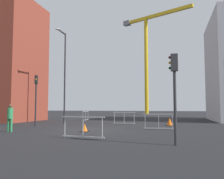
{
  "coord_description": "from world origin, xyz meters",
  "views": [
    {
      "loc": [
        5.53,
        -15.25,
        1.53
      ],
      "look_at": [
        0.0,
        6.07,
        3.16
      ],
      "focal_mm": 38.17,
      "sensor_mm": 36.0,
      "label": 1
    }
  ],
  "objects_px": {
    "pedestrian_walking": "(10,116)",
    "traffic_cone_striped": "(170,122)",
    "traffic_light_island": "(174,83)",
    "streetlamp_tall": "(64,70)",
    "construction_crane": "(148,48)",
    "traffic_light_crosswalk": "(36,92)",
    "traffic_cone_orange": "(85,128)"
  },
  "relations": [
    {
      "from": "traffic_light_island",
      "to": "pedestrian_walking",
      "type": "relative_size",
      "value": 2.16
    },
    {
      "from": "traffic_light_island",
      "to": "construction_crane",
      "type": "bearing_deg",
      "value": 97.17
    },
    {
      "from": "pedestrian_walking",
      "to": "traffic_cone_orange",
      "type": "bearing_deg",
      "value": 16.27
    },
    {
      "from": "traffic_cone_orange",
      "to": "streetlamp_tall",
      "type": "bearing_deg",
      "value": 125.33
    },
    {
      "from": "pedestrian_walking",
      "to": "traffic_cone_striped",
      "type": "height_order",
      "value": "pedestrian_walking"
    },
    {
      "from": "streetlamp_tall",
      "to": "traffic_cone_striped",
      "type": "xyz_separation_m",
      "value": [
        9.78,
        -0.35,
        -4.75
      ]
    },
    {
      "from": "construction_crane",
      "to": "streetlamp_tall",
      "type": "distance_m",
      "value": 37.66
    },
    {
      "from": "construction_crane",
      "to": "traffic_light_island",
      "type": "height_order",
      "value": "construction_crane"
    },
    {
      "from": "traffic_light_island",
      "to": "traffic_cone_striped",
      "type": "xyz_separation_m",
      "value": [
        -0.4,
        10.43,
        -2.19
      ]
    },
    {
      "from": "traffic_light_crosswalk",
      "to": "traffic_cone_orange",
      "type": "height_order",
      "value": "traffic_light_crosswalk"
    },
    {
      "from": "streetlamp_tall",
      "to": "traffic_light_island",
      "type": "height_order",
      "value": "streetlamp_tall"
    },
    {
      "from": "traffic_light_island",
      "to": "traffic_cone_orange",
      "type": "height_order",
      "value": "traffic_light_island"
    },
    {
      "from": "traffic_light_crosswalk",
      "to": "traffic_light_island",
      "type": "relative_size",
      "value": 1.12
    },
    {
      "from": "streetlamp_tall",
      "to": "traffic_cone_orange",
      "type": "relative_size",
      "value": 17.19
    },
    {
      "from": "pedestrian_walking",
      "to": "streetlamp_tall",
      "type": "bearing_deg",
      "value": 92.24
    },
    {
      "from": "traffic_light_crosswalk",
      "to": "pedestrian_walking",
      "type": "relative_size",
      "value": 2.41
    },
    {
      "from": "streetlamp_tall",
      "to": "traffic_cone_striped",
      "type": "distance_m",
      "value": 10.88
    },
    {
      "from": "streetlamp_tall",
      "to": "traffic_light_island",
      "type": "relative_size",
      "value": 2.36
    },
    {
      "from": "construction_crane",
      "to": "streetlamp_tall",
      "type": "bearing_deg",
      "value": -96.87
    },
    {
      "from": "construction_crane",
      "to": "traffic_cone_striped",
      "type": "distance_m",
      "value": 39.74
    },
    {
      "from": "traffic_cone_orange",
      "to": "traffic_light_island",
      "type": "bearing_deg",
      "value": -36.94
    },
    {
      "from": "traffic_light_island",
      "to": "traffic_cone_striped",
      "type": "bearing_deg",
      "value": 92.2
    },
    {
      "from": "pedestrian_walking",
      "to": "traffic_cone_orange",
      "type": "height_order",
      "value": "pedestrian_walking"
    },
    {
      "from": "traffic_light_island",
      "to": "traffic_light_crosswalk",
      "type": "bearing_deg",
      "value": 146.58
    },
    {
      "from": "pedestrian_walking",
      "to": "traffic_cone_orange",
      "type": "relative_size",
      "value": 3.37
    },
    {
      "from": "streetlamp_tall",
      "to": "traffic_light_crosswalk",
      "type": "bearing_deg",
      "value": -100.84
    },
    {
      "from": "traffic_light_crosswalk",
      "to": "traffic_light_island",
      "type": "height_order",
      "value": "traffic_light_crosswalk"
    },
    {
      "from": "construction_crane",
      "to": "traffic_light_island",
      "type": "relative_size",
      "value": 6.41
    },
    {
      "from": "traffic_cone_striped",
      "to": "pedestrian_walking",
      "type": "bearing_deg",
      "value": -141.16
    },
    {
      "from": "construction_crane",
      "to": "pedestrian_walking",
      "type": "bearing_deg",
      "value": -95.22
    },
    {
      "from": "construction_crane",
      "to": "streetlamp_tall",
      "type": "height_order",
      "value": "construction_crane"
    },
    {
      "from": "traffic_cone_orange",
      "to": "traffic_cone_striped",
      "type": "distance_m",
      "value": 8.1
    }
  ]
}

